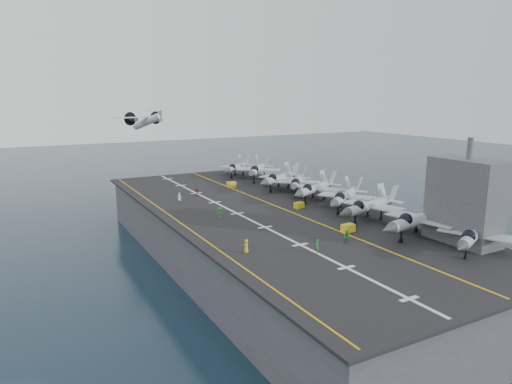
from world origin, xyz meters
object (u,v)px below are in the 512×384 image
tow_cart_a (348,228)px  transport_plane (148,121)px  fighter_jet_0 (474,233)px  island_superstructure (466,191)px

tow_cart_a → transport_plane: size_ratio=0.09×
fighter_jet_0 → tow_cart_a: fighter_jet_0 is taller
tow_cart_a → transport_plane: transport_plane is taller
fighter_jet_0 → tow_cart_a: 17.66m
island_superstructure → transport_plane: (-21.98, 82.18, 6.47)m
island_superstructure → tow_cart_a: island_superstructure is taller
transport_plane → fighter_jet_0: bearing=-76.8°
tow_cart_a → transport_plane: bearing=98.9°
island_superstructure → transport_plane: 85.32m
tow_cart_a → transport_plane: (-11.02, 70.44, 13.37)m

